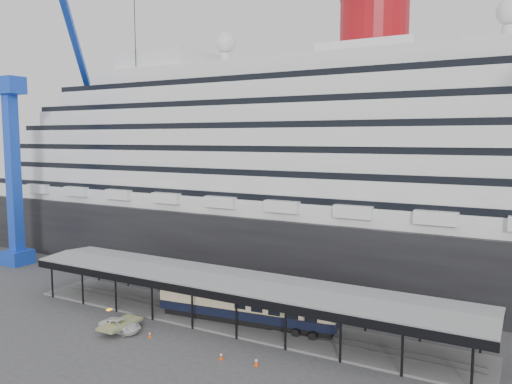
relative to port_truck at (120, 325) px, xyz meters
The scene contains 9 objects.
ground 10.12m from the port_truck, 20.55° to the left, with size 200.00×200.00×0.00m, color #3D3D40.
cruise_ship 40.82m from the port_truck, 75.03° to the left, with size 130.00×30.00×43.90m.
platform_canopy 12.85m from the port_truck, 42.10° to the left, with size 56.00×9.18×5.30m.
crane_blue 42.94m from the port_truck, 158.34° to the left, with size 22.63×19.19×47.60m.
port_truck is the anchor object (origin of this frame).
pullman_carriage 14.19m from the port_truck, 37.41° to the left, with size 21.57×5.11×21.00m.
traffic_cone_left 3.99m from the port_truck, ahead, with size 0.39×0.39×0.67m.
traffic_cone_mid 13.63m from the port_truck, ahead, with size 0.48×0.48×0.79m.
traffic_cone_right 17.25m from the port_truck, ahead, with size 0.51×0.51×0.85m.
Camera 1 is at (29.49, -42.78, 21.30)m, focal length 35.00 mm.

